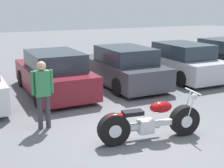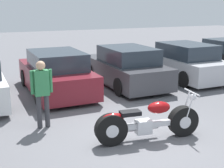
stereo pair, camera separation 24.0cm
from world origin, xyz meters
The scene contains 6 objects.
ground_plane centered at (0.00, 0.00, 0.00)m, with size 60.00×60.00×0.00m, color slate.
motorcycle centered at (0.02, -0.23, 0.42)m, with size 2.40×0.74×1.03m.
parked_car_maroon centered at (-0.81, 4.39, 0.66)m, with size 1.86×4.20×1.43m.
parked_car_dark_grey centered at (1.80, 4.37, 0.66)m, with size 1.86×4.20×1.43m.
parked_car_silver centered at (4.41, 4.38, 0.66)m, with size 1.86×4.20×1.43m.
person_standing centered at (-1.89, 1.45, 0.97)m, with size 0.52×0.22×1.64m.
Camera 2 is at (-3.30, -5.71, 2.90)m, focal length 50.00 mm.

